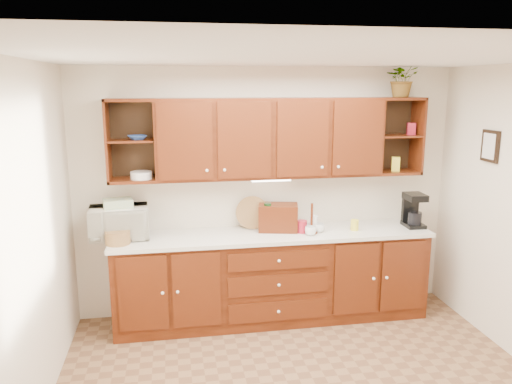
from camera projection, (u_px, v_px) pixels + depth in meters
name	position (u px, v px, depth m)	size (l,w,h in m)	color
ceiling	(318.00, 57.00, 3.35)	(4.00, 4.00, 0.00)	white
back_wall	(267.00, 192.00, 5.31)	(4.00, 4.00, 0.00)	beige
left_wall	(21.00, 258.00, 3.29)	(3.50, 3.50, 0.00)	beige
base_cabinets	(272.00, 277.00, 5.20)	(3.20, 0.60, 0.90)	#371406
countertop	(273.00, 234.00, 5.09)	(3.24, 0.64, 0.04)	white
upper_cabinets	(271.00, 138.00, 5.03)	(3.20, 0.33, 0.80)	#371406
undercabinet_light	(271.00, 180.00, 5.06)	(0.40, 0.05, 0.03)	white
framed_picture	(490.00, 146.00, 4.70)	(0.03, 0.24, 0.30)	black
wicker_basket	(118.00, 237.00, 4.71)	(0.23, 0.23, 0.13)	olive
microwave	(119.00, 223.00, 4.88)	(0.56, 0.38, 0.31)	beige
towel_stack	(118.00, 203.00, 4.84)	(0.27, 0.20, 0.08)	#E4CD6B
wine_bottle	(268.00, 218.00, 5.08)	(0.07, 0.07, 0.30)	black
woven_tray	(252.00, 227.00, 5.24)	(0.34, 0.34, 0.02)	olive
bread_box	(278.00, 217.00, 5.13)	(0.40, 0.25, 0.28)	#371406
mug_tree	(311.00, 228.00, 5.06)	(0.26, 0.27, 0.31)	#371406
canister_red	(302.00, 227.00, 5.07)	(0.10, 0.10, 0.13)	#A61829
canister_white	(314.00, 224.00, 5.10)	(0.09, 0.09, 0.16)	white
canister_yellow	(355.00, 225.00, 5.16)	(0.08, 0.08, 0.11)	yellow
coffee_maker	(413.00, 210.00, 5.29)	(0.20, 0.25, 0.36)	black
bowl_stack	(137.00, 138.00, 4.77)	(0.18, 0.18, 0.04)	#26468D
plate_stack	(141.00, 175.00, 4.85)	(0.21, 0.21, 0.07)	white
pantry_box_yellow	(396.00, 164.00, 5.28)	(0.08, 0.07, 0.15)	yellow
pantry_box_red	(411.00, 129.00, 5.25)	(0.08, 0.07, 0.12)	#A61829
potted_plant	(402.00, 78.00, 5.09)	(0.34, 0.30, 0.38)	#999999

